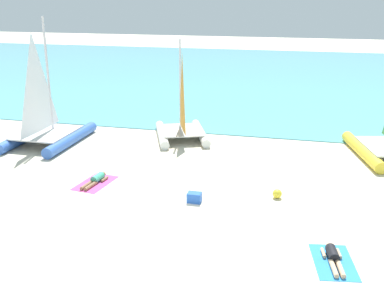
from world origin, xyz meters
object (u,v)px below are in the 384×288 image
at_px(towel_right, 333,262).
at_px(sunbather_right, 333,257).
at_px(cooler_box, 194,197).
at_px(beach_ball, 277,194).
at_px(sailboat_blue, 46,126).
at_px(sailboat_white, 182,125).
at_px(sunbather_left, 96,180).
at_px(towel_left, 95,183).

xyz_separation_m(towel_right, sunbather_right, (-0.01, 0.07, 0.13)).
distance_m(towel_right, cooler_box, 5.59).
bearing_deg(beach_ball, sailboat_blue, 161.38).
height_order(sailboat_white, sunbather_right, sailboat_white).
height_order(sailboat_white, towel_right, sailboat_white).
xyz_separation_m(sunbather_left, cooler_box, (4.26, -0.83, 0.05)).
distance_m(sunbather_right, beach_ball, 4.36).
height_order(sailboat_blue, sunbather_left, sailboat_blue).
distance_m(towel_right, sunbather_right, 0.14).
height_order(sunbather_left, towel_right, sunbather_left).
distance_m(sailboat_white, sunbather_left, 6.87).
bearing_deg(towel_right, sunbather_right, 99.24).
distance_m(sailboat_blue, cooler_box, 10.20).
bearing_deg(sailboat_blue, beach_ball, -18.59).
bearing_deg(beach_ball, towel_right, -65.17).
xyz_separation_m(beach_ball, cooler_box, (-2.89, -1.07, 0.01)).
bearing_deg(sailboat_white, beach_ball, -71.34).
relative_size(towel_right, sunbather_right, 1.21).
distance_m(sailboat_blue, towel_left, 6.32).
distance_m(sailboat_blue, sunbather_right, 15.73).
height_order(towel_right, cooler_box, cooler_box).
relative_size(sunbather_right, cooler_box, 3.13).
height_order(towel_right, sunbather_right, sunbather_right).
bearing_deg(sailboat_blue, towel_left, -42.90).
bearing_deg(towel_left, sunbather_right, -22.00).
xyz_separation_m(sailboat_white, towel_left, (-1.78, -6.67, -0.75)).
height_order(sailboat_blue, cooler_box, sailboat_blue).
bearing_deg(sailboat_white, towel_right, -76.65).
xyz_separation_m(sailboat_blue, beach_ball, (11.74, -3.95, -0.75)).
relative_size(sailboat_blue, towel_left, 3.26).
xyz_separation_m(sunbather_right, cooler_box, (-4.74, 2.87, 0.05)).
bearing_deg(sunbather_right, towel_left, 148.75).
height_order(sunbather_left, beach_ball, beach_ball).
bearing_deg(towel_right, sunbather_left, 157.28).
bearing_deg(sunbather_left, towel_right, -15.73).
distance_m(towel_left, sunbather_left, 0.14).
xyz_separation_m(sunbather_right, beach_ball, (-1.85, 3.95, 0.04)).
bearing_deg(towel_right, sailboat_blue, 149.63).
xyz_separation_m(sunbather_left, beach_ball, (7.15, 0.24, 0.04)).
relative_size(sunbather_left, sunbather_right, 1.00).
relative_size(towel_left, sunbather_right, 1.21).
bearing_deg(cooler_box, beach_ball, 20.35).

